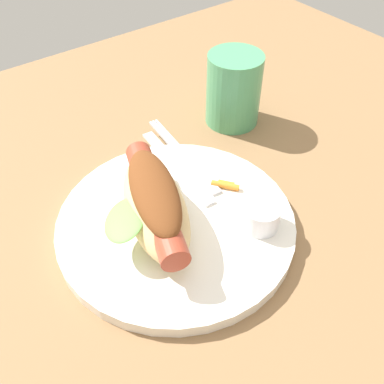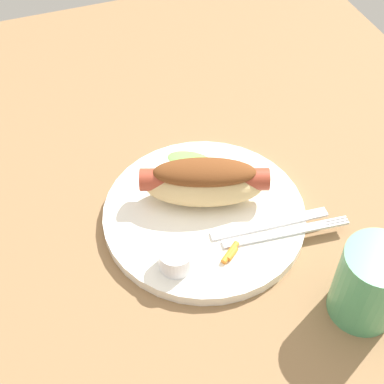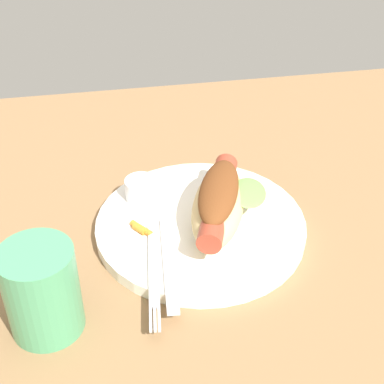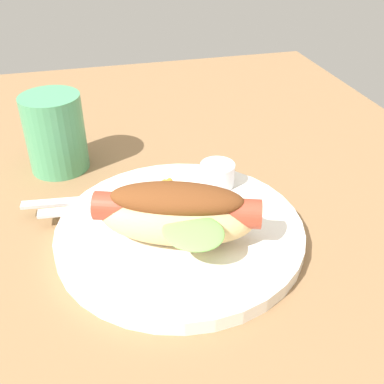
{
  "view_description": "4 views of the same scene",
  "coord_description": "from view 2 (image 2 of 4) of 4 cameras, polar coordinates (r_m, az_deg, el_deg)",
  "views": [
    {
      "loc": [
        -18.5,
        -29.24,
        37.67
      ],
      "look_at": [
        0.96,
        -3.2,
        5.34
      ],
      "focal_mm": 40.08,
      "sensor_mm": 36.0,
      "label": 1
    },
    {
      "loc": [
        42.78,
        -20.03,
        57.83
      ],
      "look_at": [
        -2.51,
        -3.6,
        3.92
      ],
      "focal_mm": 51.94,
      "sensor_mm": 36.0,
      "label": 2
    },
    {
      "loc": [
        10.29,
        53.43,
        48.36
      ],
      "look_at": [
        0.37,
        -2.27,
        6.57
      ],
      "focal_mm": 54.08,
      "sensor_mm": 36.0,
      "label": 3
    },
    {
      "loc": [
        -39.13,
        5.97,
        32.01
      ],
      "look_at": [
        1.15,
        -4.35,
        4.42
      ],
      "focal_mm": 42.83,
      "sensor_mm": 36.0,
      "label": 4
    }
  ],
  "objects": [
    {
      "name": "ground_plane",
      "position": [
        0.75,
        3.23,
        -3.09
      ],
      "size": [
        120.0,
        90.0,
        1.8
      ],
      "primitive_type": "cube",
      "color": "olive"
    },
    {
      "name": "fork",
      "position": [
        0.72,
        9.4,
        -4.15
      ],
      "size": [
        2.98,
        16.84,
        0.4
      ],
      "rotation": [
        0.0,
        0.0,
        1.46
      ],
      "color": "silver",
      "rests_on": "plate"
    },
    {
      "name": "plate",
      "position": [
        0.74,
        1.26,
        -2.33
      ],
      "size": [
        26.8,
        26.8,
        1.6
      ],
      "primitive_type": "cylinder",
      "color": "white",
      "rests_on": "ground_plane"
    },
    {
      "name": "drinking_cup",
      "position": [
        0.65,
        17.8,
        -8.97
      ],
      "size": [
        7.76,
        7.76,
        10.35
      ],
      "primitive_type": "cylinder",
      "color": "#4C9E6B",
      "rests_on": "ground_plane"
    },
    {
      "name": "sauce_ramekin",
      "position": [
        0.67,
        -1.68,
        -6.83
      ],
      "size": [
        4.21,
        4.21,
        2.88
      ],
      "primitive_type": "cylinder",
      "color": "white",
      "rests_on": "plate"
    },
    {
      "name": "hot_dog",
      "position": [
        0.72,
        1.25,
        1.16
      ],
      "size": [
        13.09,
        16.9,
        6.44
      ],
      "rotation": [
        0.0,
        0.0,
        1.23
      ],
      "color": "#DBB77A",
      "rests_on": "plate"
    },
    {
      "name": "knife",
      "position": [
        0.72,
        7.98,
        -3.26
      ],
      "size": [
        2.7,
        15.86,
        0.36
      ],
      "primitive_type": "cube",
      "rotation": [
        0.0,
        0.0,
        1.49
      ],
      "color": "silver",
      "rests_on": "plate"
    },
    {
      "name": "carrot_garnish",
      "position": [
        0.69,
        4.01,
        -6.25
      ],
      "size": [
        2.69,
        3.14,
        0.78
      ],
      "color": "orange",
      "rests_on": "plate"
    }
  ]
}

